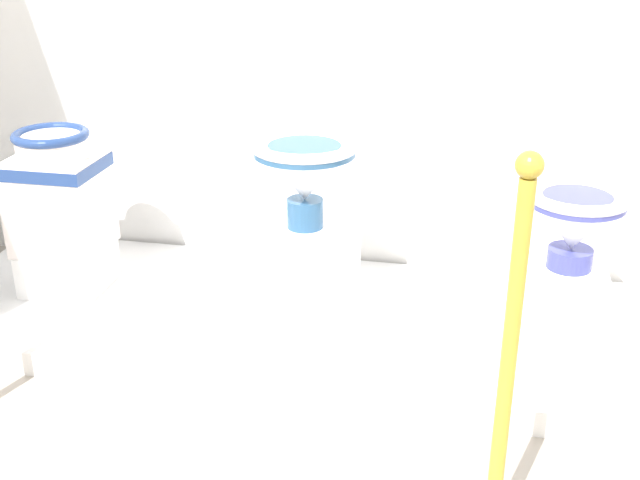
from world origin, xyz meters
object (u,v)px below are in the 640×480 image
antique_toilet_tall_cobalt (305,175)px  antique_toilet_rightmost (574,225)px  plinth_block_broad_patterned (69,267)px  plinth_block_rightmost (563,309)px  antique_toilet_broad_patterned (58,189)px  stanchion_post_near_right (499,449)px  plinth_block_tall_cobalt (305,274)px

antique_toilet_tall_cobalt → antique_toilet_rightmost: 0.98m
plinth_block_broad_patterned → plinth_block_rightmost: (1.97, 0.01, 0.02)m
antique_toilet_broad_patterned → plinth_block_rightmost: size_ratio=1.24×
plinth_block_rightmost → stanchion_post_near_right: 1.06m
plinth_block_broad_patterned → plinth_block_tall_cobalt: plinth_block_tall_cobalt is taller
plinth_block_broad_patterned → antique_toilet_tall_cobalt: antique_toilet_tall_cobalt is taller
plinth_block_tall_cobalt → antique_toilet_rightmost: (0.98, -0.03, 0.30)m
antique_toilet_broad_patterned → stanchion_post_near_right: bearing=-30.4°
plinth_block_broad_patterned → antique_toilet_tall_cobalt: (1.00, 0.03, 0.46)m
antique_toilet_tall_cobalt → plinth_block_rightmost: bearing=-1.6°
plinth_block_broad_patterned → plinth_block_tall_cobalt: 1.00m
plinth_block_broad_patterned → antique_toilet_broad_patterned: 0.34m
plinth_block_broad_patterned → antique_toilet_broad_patterned: size_ratio=0.63×
stanchion_post_near_right → plinth_block_broad_patterned: bearing=149.6°
plinth_block_tall_cobalt → antique_toilet_rightmost: bearing=-1.6°
plinth_block_broad_patterned → antique_toilet_tall_cobalt: size_ratio=0.77×
plinth_block_broad_patterned → antique_toilet_rightmost: (1.97, 0.01, 0.35)m
plinth_block_rightmost → antique_toilet_tall_cobalt: bearing=178.4°
antique_toilet_tall_cobalt → antique_toilet_rightmost: bearing=-1.6°
antique_toilet_broad_patterned → plinth_block_rightmost: bearing=0.2°
plinth_block_broad_patterned → stanchion_post_near_right: size_ratio=0.29×
antique_toilet_broad_patterned → stanchion_post_near_right: (1.73, -1.02, -0.22)m
plinth_block_broad_patterned → antique_toilet_rightmost: bearing=0.2°
antique_toilet_rightmost → antique_toilet_broad_patterned: bearing=-179.8°
plinth_block_tall_cobalt → plinth_block_broad_patterned: bearing=-178.2°
plinth_block_tall_cobalt → antique_toilet_rightmost: antique_toilet_rightmost is taller
antique_toilet_broad_patterned → plinth_block_tall_cobalt: 1.04m
antique_toilet_tall_cobalt → stanchion_post_near_right: (0.73, -1.05, -0.33)m
plinth_block_broad_patterned → antique_toilet_broad_patterned: bearing=-90.0°
antique_toilet_broad_patterned → stanchion_post_near_right: 2.02m
plinth_block_rightmost → antique_toilet_rightmost: size_ratio=1.11×
plinth_block_broad_patterned → antique_toilet_tall_cobalt: 1.10m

